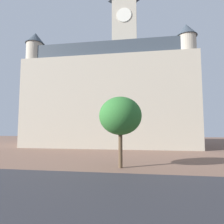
# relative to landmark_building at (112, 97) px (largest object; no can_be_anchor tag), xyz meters

# --- Properties ---
(ground_plane) EXTENTS (120.00, 120.00, 0.00)m
(ground_plane) POSITION_rel_landmark_building_xyz_m (2.95, -25.36, -8.92)
(ground_plane) COLOR brown
(street_asphalt_strip) EXTENTS (120.00, 8.85, 0.00)m
(street_asphalt_strip) POSITION_rel_landmark_building_xyz_m (2.95, -25.44, -8.92)
(street_asphalt_strip) COLOR #2D2D33
(street_asphalt_strip) RESTS_ON ground_plane
(landmark_building) EXTENTS (28.24, 14.56, 31.12)m
(landmark_building) POSITION_rel_landmark_building_xyz_m (0.00, 0.00, 0.00)
(landmark_building) COLOR #B2A893
(landmark_building) RESTS_ON ground_plane
(tree_curb_far) EXTENTS (3.43, 3.43, 5.67)m
(tree_curb_far) POSITION_rel_landmark_building_xyz_m (3.50, -19.29, -4.82)
(tree_curb_far) COLOR brown
(tree_curb_far) RESTS_ON ground_plane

